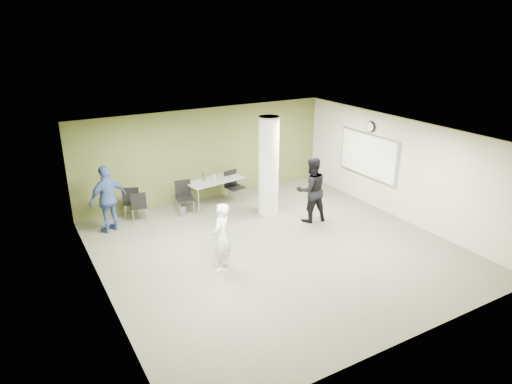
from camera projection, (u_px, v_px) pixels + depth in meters
floor at (276, 249)px, 11.07m from camera, size 8.00×8.00×0.00m
ceiling at (277, 136)px, 10.09m from camera, size 8.00×8.00×0.00m
wall_back at (206, 154)px, 13.83m from camera, size 8.00×2.80×0.02m
wall_left at (100, 232)px, 8.72m from camera, size 0.02×8.00×2.80m
wall_right_cream at (400, 169)px, 12.44m from camera, size 0.02×8.00×2.80m
column at (269, 166)px, 12.67m from camera, size 0.56×0.56×2.80m
whiteboard at (368, 155)px, 13.34m from camera, size 0.05×2.30×1.30m
wall_clock at (371, 127)px, 13.04m from camera, size 0.06×0.32×0.32m
folding_table at (214, 181)px, 13.47m from camera, size 1.79×1.00×1.05m
wastebasket at (182, 210)px, 12.95m from camera, size 0.25×0.25×0.28m
chair_back_left at (139, 204)px, 12.43m from camera, size 0.51×0.51×0.87m
chair_back_right at (132, 200)px, 12.62m from camera, size 0.60×0.60×0.95m
chair_table_left at (184, 195)px, 12.98m from camera, size 0.54×0.54×0.95m
chair_table_right at (233, 184)px, 13.85m from camera, size 0.55×0.55×0.96m
woman_white at (221, 237)px, 9.90m from camera, size 0.67×0.66×1.56m
man_black at (311, 190)px, 12.33m from camera, size 0.98×0.82×1.81m
man_blue at (108, 199)px, 11.72m from camera, size 1.14×0.77×1.79m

